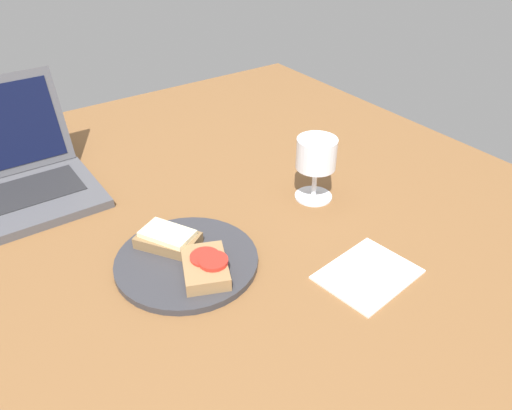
{
  "coord_description": "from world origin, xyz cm",
  "views": [
    {
      "loc": [
        -34.62,
        -66.23,
        58.0
      ],
      "look_at": [
        8.39,
        -4.75,
        8.0
      ],
      "focal_mm": 35.0,
      "sensor_mm": 36.0,
      "label": 1
    }
  ],
  "objects": [
    {
      "name": "sandwich_with_tomato",
      "position": [
        -6.26,
        -11.65,
        5.53
      ],
      "size": [
        10.34,
        12.01,
        2.97
      ],
      "color": "#937047",
      "rests_on": "plate"
    },
    {
      "name": "wine_glass",
      "position": [
        23.94,
        -2.89,
        12.34
      ],
      "size": [
        7.9,
        7.9,
        13.05
      ],
      "color": "white",
      "rests_on": "wooden_table"
    },
    {
      "name": "laptop",
      "position": [
        -26.05,
        32.06,
        7.2
      ],
      "size": [
        30.84,
        28.25,
        21.13
      ],
      "color": "#4C4C51",
      "rests_on": "wooden_table"
    },
    {
      "name": "sandwich_with_cheese",
      "position": [
        -7.95,
        -1.62,
        5.55
      ],
      "size": [
        10.93,
        12.11,
        2.92
      ],
      "color": "brown",
      "rests_on": "plate"
    },
    {
      "name": "plate",
      "position": [
        -7.16,
        -6.62,
        3.59
      ],
      "size": [
        24.1,
        24.1,
        1.18
      ],
      "primitive_type": "cylinder",
      "color": "#333338",
      "rests_on": "wooden_table"
    },
    {
      "name": "wooden_table",
      "position": [
        0.0,
        0.0,
        1.5
      ],
      "size": [
        140.0,
        140.0,
        3.0
      ],
      "primitive_type": "cube",
      "color": "brown",
      "rests_on": "ground"
    },
    {
      "name": "napkin",
      "position": [
        15.77,
        -26.19,
        3.2
      ],
      "size": [
        16.85,
        13.84,
        0.4
      ],
      "primitive_type": "cube",
      "rotation": [
        0.0,
        0.0,
        0.13
      ],
      "color": "white",
      "rests_on": "wooden_table"
    }
  ]
}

